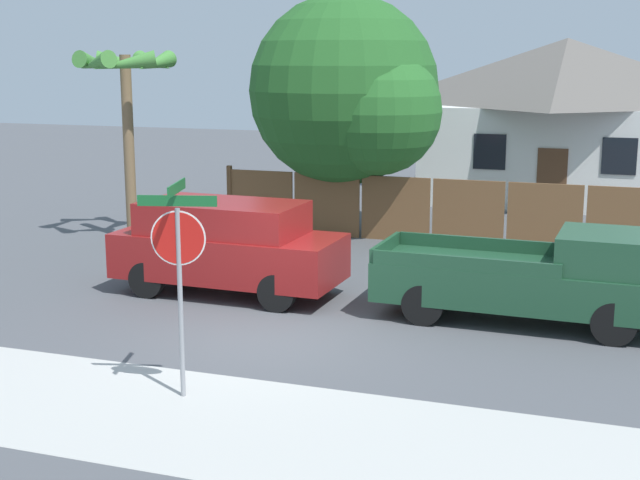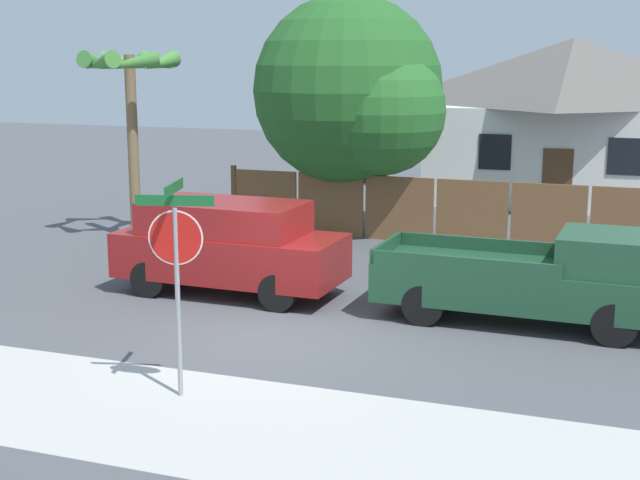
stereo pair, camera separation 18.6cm
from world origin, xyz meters
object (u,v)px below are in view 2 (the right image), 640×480
palm_tree (130,79)px  orange_pickup (539,278)px  red_suv (229,245)px  stop_sign (176,251)px  oak_tree (355,95)px  house (570,116)px

palm_tree → orange_pickup: (10.83, -4.13, -3.33)m
red_suv → stop_sign: 5.68m
red_suv → palm_tree: bearing=140.2°
oak_tree → orange_pickup: (5.74, -7.00, -2.89)m
orange_pickup → house: bearing=94.4°
oak_tree → stop_sign: 12.46m
oak_tree → red_suv: 7.51m
oak_tree → house: bearing=60.0°
house → oak_tree: oak_tree is taller
oak_tree → red_suv: (-0.40, -6.99, -2.72)m
red_suv → house: bearing=72.5°
oak_tree → red_suv: size_ratio=1.39×
stop_sign → palm_tree: bearing=109.2°
red_suv → orange_pickup: size_ratio=0.87×
palm_tree → orange_pickup: palm_tree is taller
palm_tree → stop_sign: 11.60m
red_suv → orange_pickup: 6.14m
palm_tree → red_suv: bearing=-41.3°
oak_tree → stop_sign: bearing=-83.6°
palm_tree → stop_sign: palm_tree is taller
oak_tree → palm_tree: oak_tree is taller
red_suv → stop_sign: size_ratio=1.50×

